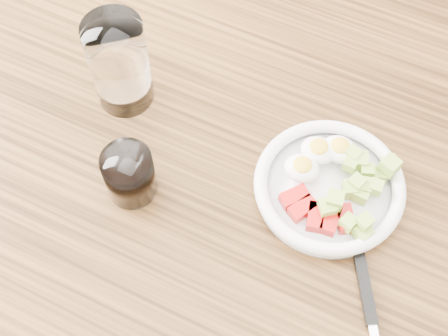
% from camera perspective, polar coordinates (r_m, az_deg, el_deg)
% --- Properties ---
extents(ground, '(4.00, 4.00, 0.00)m').
position_cam_1_polar(ground, '(1.54, 0.18, -14.81)').
color(ground, brown).
rests_on(ground, ground).
extents(dining_table, '(1.50, 0.90, 0.77)m').
position_cam_1_polar(dining_table, '(0.91, 0.30, -4.69)').
color(dining_table, brown).
rests_on(dining_table, ground).
extents(bowl, '(0.19, 0.19, 0.05)m').
position_cam_1_polar(bowl, '(0.81, 9.66, -1.48)').
color(bowl, white).
rests_on(bowl, dining_table).
extents(fork, '(0.12, 0.19, 0.01)m').
position_cam_1_polar(fork, '(0.77, 13.10, -12.32)').
color(fork, black).
rests_on(fork, dining_table).
extents(water_glass, '(0.08, 0.08, 0.14)m').
position_cam_1_polar(water_glass, '(0.85, -9.55, 9.36)').
color(water_glass, white).
rests_on(water_glass, dining_table).
extents(coffee_glass, '(0.06, 0.06, 0.07)m').
position_cam_1_polar(coffee_glass, '(0.79, -8.64, -0.62)').
color(coffee_glass, white).
rests_on(coffee_glass, dining_table).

